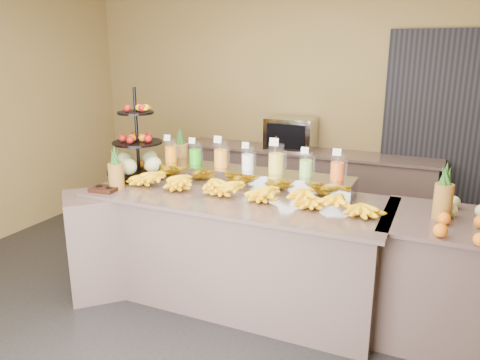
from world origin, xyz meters
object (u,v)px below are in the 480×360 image
Objects in this scene: oven_warmer at (291,133)px; condiment_caddy at (104,189)px; banana_heap at (242,186)px; fruit_stand at (141,154)px; pitcher_tray at (248,178)px; right_fruit_pile at (466,218)px.

condiment_caddy is at bearing -112.65° from oven_warmer.
oven_warmer is (-0.23, 1.96, 0.10)m from banana_heap.
fruit_stand is 1.47× the size of oven_warmer.
fruit_stand is (-1.04, -0.10, 0.14)m from pitcher_tray.
right_fruit_pile is at bearing -1.51° from banana_heap.
oven_warmer is (-0.16, 1.67, 0.11)m from pitcher_tray.
pitcher_tray is 1.68m from oven_warmer.
condiment_caddy is at bearing -163.60° from banana_heap.
right_fruit_pile is 2.75m from oven_warmer.
condiment_caddy is (-0.02, -0.52, -0.20)m from fruit_stand.
right_fruit_pile is (1.66, -0.04, -0.01)m from banana_heap.
fruit_stand is 1.98m from oven_warmer.
fruit_stand is 3.85× the size of condiment_caddy.
oven_warmer is at bearing 47.34° from fruit_stand.
right_fruit_pile is 0.85× the size of oven_warmer.
fruit_stand is at bearing 175.14° from right_fruit_pile.
fruit_stand is at bearing 88.02° from condiment_caddy.
fruit_stand is 2.78m from right_fruit_pile.
fruit_stand reaches higher than oven_warmer.
banana_heap is 4.53× the size of right_fruit_pile.
oven_warmer is (-1.88, 2.01, 0.11)m from right_fruit_pile.
oven_warmer reaches higher than banana_heap.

